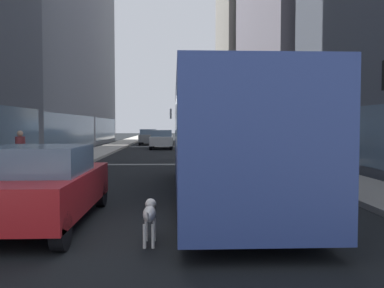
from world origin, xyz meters
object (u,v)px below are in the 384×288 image
at_px(car_white_van, 162,139).
at_px(pedestrian_with_handbag, 21,153).
at_px(car_blue_hatchback, 184,135).
at_px(car_grey_wagon, 148,137).
at_px(car_red_coupe, 42,185).
at_px(transit_bus, 221,134).
at_px(dalmatian_dog, 150,214).

xyz_separation_m(car_white_van, pedestrian_with_handbag, (-4.48, -19.88, 0.19)).
distance_m(car_blue_hatchback, car_white_van, 17.46).
height_order(car_grey_wagon, car_white_van, same).
bearing_deg(car_red_coupe, car_blue_hatchback, 84.77).
relative_size(transit_bus, car_blue_hatchback, 2.52).
relative_size(car_blue_hatchback, car_red_coupe, 1.05).
bearing_deg(pedestrian_with_handbag, car_red_coupe, -66.19).
bearing_deg(car_white_van, car_blue_hatchback, 82.10).
xyz_separation_m(car_white_van, car_red_coupe, (-1.60, -26.41, -0.00)).
height_order(dalmatian_dog, pedestrian_with_handbag, pedestrian_with_handbag).
distance_m(transit_bus, car_blue_hatchback, 40.66).
distance_m(car_red_coupe, dalmatian_dog, 2.66).
relative_size(car_red_coupe, pedestrian_with_handbag, 2.59).
xyz_separation_m(car_grey_wagon, pedestrian_with_handbag, (-2.88, -27.19, 0.19)).
relative_size(car_grey_wagon, car_white_van, 0.91).
distance_m(car_grey_wagon, car_blue_hatchback, 10.75).
height_order(car_white_van, pedestrian_with_handbag, pedestrian_with_handbag).
xyz_separation_m(car_blue_hatchback, car_white_van, (-2.40, -17.29, -0.00)).
relative_size(transit_bus, pedestrian_with_handbag, 6.82).
distance_m(car_blue_hatchback, car_red_coupe, 43.88).
relative_size(car_blue_hatchback, dalmatian_dog, 4.75).
distance_m(transit_bus, dalmatian_dog, 4.92).
distance_m(car_white_van, dalmatian_dog, 27.78).
xyz_separation_m(transit_bus, car_blue_hatchback, (0.00, 40.65, -0.95)).
bearing_deg(pedestrian_with_handbag, dalmatian_dog, -56.94).
bearing_deg(car_blue_hatchback, car_white_van, -97.90).
distance_m(transit_bus, pedestrian_with_handbag, 7.74).
bearing_deg(car_grey_wagon, car_white_van, -77.66).
height_order(car_blue_hatchback, pedestrian_with_handbag, pedestrian_with_handbag).
bearing_deg(car_white_van, pedestrian_with_handbag, -102.69).
xyz_separation_m(transit_bus, pedestrian_with_handbag, (-6.88, 3.47, -0.76)).
bearing_deg(pedestrian_with_handbag, car_white_van, 77.31).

